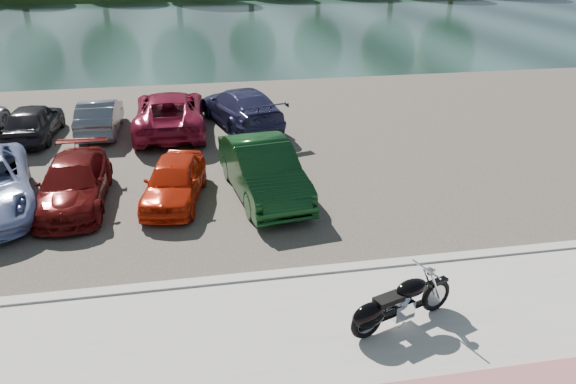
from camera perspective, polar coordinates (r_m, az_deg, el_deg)
name	(u,v)px	position (r m, az deg, el deg)	size (l,w,h in m)	color
ground	(359,330)	(10.92, 7.19, -13.78)	(200.00, 200.00, 0.00)	#595447
promenade	(376,365)	(10.16, 8.92, -16.95)	(60.00, 6.00, 0.10)	#A9A79F
kerb	(332,270)	(12.44, 4.50, -7.95)	(60.00, 0.30, 0.14)	#A9A79F
parking_lot	(270,140)	(20.46, -1.84, 5.34)	(60.00, 18.00, 0.04)	#3C3630
river	(217,26)	(48.67, -7.22, 16.38)	(120.00, 40.00, 0.00)	#1A2E2B
motorcycle	(393,306)	(10.67, 10.66, -11.30)	(2.25, 1.06, 1.05)	black
car_3	(74,183)	(16.23, -20.94, 0.83)	(1.73, 4.26, 1.24)	#540C0C
car_4	(174,181)	(15.67, -11.49, 1.15)	(1.44, 3.57, 1.22)	red
car_5	(263,170)	(15.66, -2.54, 2.27)	(1.63, 4.67, 1.54)	#0F3816
car_8	(33,121)	(22.26, -24.48, 6.55)	(1.54, 3.82, 1.30)	black
car_9	(100,116)	(22.10, -18.58, 7.30)	(1.33, 3.81, 1.26)	slate
car_10	(170,112)	(21.55, -11.93, 7.98)	(2.49, 5.40, 1.50)	maroon
car_11	(241,107)	(21.90, -4.79, 8.61)	(2.02, 4.98, 1.44)	navy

